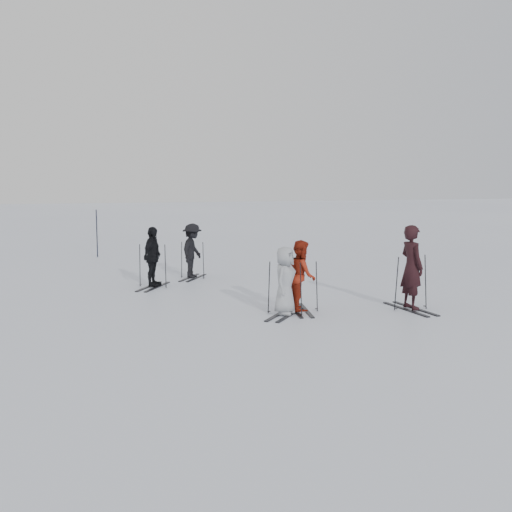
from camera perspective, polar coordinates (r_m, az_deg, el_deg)
The scene contains 12 objects.
ground at distance 16.77m, azimuth 0.89°, elevation -3.81°, with size 120.00×120.00×0.00m, color silver.
skier_near_dark at distance 15.70m, azimuth 13.67°, elevation -1.06°, with size 0.73×0.48×2.00m, color black.
skier_red at distance 15.14m, azimuth 4.05°, elevation -1.82°, with size 0.81×0.63×1.66m, color maroon.
skier_grey at distance 14.72m, azimuth 2.58°, elevation -2.29°, with size 0.76×0.50×1.56m, color #9A9EA3.
skier_uphill_left at distance 18.58m, azimuth -9.19°, elevation -0.15°, with size 1.00×0.42×1.71m, color black.
skier_uphill_far at distance 20.04m, azimuth -5.68°, elevation 0.41°, with size 1.09×0.63×1.68m, color black.
skis_near_dark at distance 15.75m, azimuth 13.63°, elevation -2.25°, with size 0.98×1.85×1.35m, color black, non-canonical shape.
skis_red at distance 15.18m, azimuth 4.04°, elevation -2.66°, with size 0.88×1.67×1.22m, color black, non-canonical shape.
skis_grey at distance 14.74m, azimuth 2.58°, elevation -2.83°, with size 0.92×1.75×1.27m, color black, non-canonical shape.
skis_uphill_left at distance 18.60m, azimuth -9.18°, elevation -0.80°, with size 0.93×1.76×1.28m, color black, non-canonical shape.
skis_uphill_far at distance 20.08m, azimuth -5.67°, elevation -0.31°, with size 0.86×1.62×1.18m, color black, non-canonical shape.
piste_marker at distance 25.90m, azimuth -13.96°, elevation 1.96°, with size 0.04×0.04×1.86m, color black.
Camera 1 is at (-4.53, -15.83, 3.21)m, focal length 45.00 mm.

